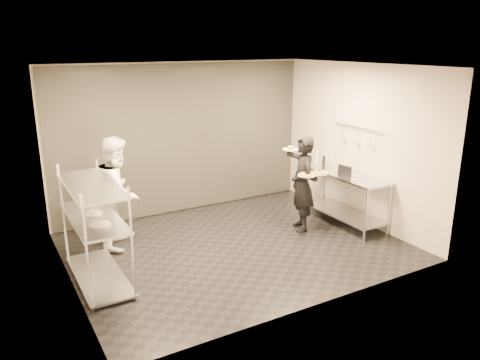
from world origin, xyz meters
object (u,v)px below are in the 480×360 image
chef (118,192)px  bottle_green (317,157)px  salad_plate (291,148)px  bottle_dark (324,161)px  prep_counter (343,189)px  waiter (302,184)px  bottle_clear (335,162)px  pizza_plate_far (319,173)px  pass_rack (95,227)px  pizza_plate_near (307,175)px  pos_monitor (345,171)px

chef → bottle_green: size_ratio=6.53×
salad_plate → bottle_dark: size_ratio=1.43×
prep_counter → waiter: (-0.84, 0.08, 0.19)m
bottle_clear → bottle_dark: bottle_clear is taller
waiter → chef: chef is taller
prep_counter → bottle_green: (-0.03, 0.71, 0.43)m
waiter → pizza_plate_far: waiter is taller
bottle_clear → salad_plate: bearing=-178.8°
pass_rack → chef: (0.60, 1.00, 0.11)m
prep_counter → pizza_plate_far: 0.76m
bottle_green → bottle_clear: bearing=-61.2°
chef → bottle_dark: (3.72, -0.46, 0.13)m
pizza_plate_near → bottle_dark: bottle_dark is taller
pass_rack → prep_counter: 4.33m
pizza_plate_near → bottle_green: 1.24m
waiter → prep_counter: bearing=103.9°
pass_rack → pizza_plate_far: (3.70, -0.10, 0.26)m
pass_rack → chef: size_ratio=0.91×
prep_counter → pizza_plate_far: size_ratio=6.15×
pizza_plate_far → salad_plate: size_ratio=1.08×
pass_rack → pos_monitor: pass_rack is taller
bottle_green → waiter: bearing=-142.1°
salad_plate → bottle_clear: bearing=1.2°
waiter → pos_monitor: (0.72, -0.23, 0.19)m
pass_rack → pos_monitor: size_ratio=6.45×
pizza_plate_far → bottle_clear: bottle_clear is taller
chef → bottle_clear: bearing=-75.1°
bottle_clear → pizza_plate_near: bearing=-153.2°
pizza_plate_near → prep_counter: bearing=8.8°
pizza_plate_far → bottle_green: 1.01m
bottle_green → bottle_dark: size_ratio=1.42×
pass_rack → waiter: waiter is taller
chef → pizza_plate_far: chef is taller
prep_counter → waiter: bearing=174.5°
chef → bottle_clear: size_ratio=8.97×
bottle_clear → prep_counter: bearing=-109.8°
prep_counter → pos_monitor: (-0.12, -0.15, 0.38)m
bottle_clear → pos_monitor: bearing=-115.5°
chef → bottle_dark: 3.75m
bottle_clear → bottle_dark: size_ratio=1.04×
pos_monitor → bottle_clear: bottle_clear is taller
pos_monitor → bottle_green: bottle_green is taller
bottle_dark → waiter: bearing=-150.9°
pizza_plate_far → bottle_dark: bottle_dark is taller
prep_counter → chef: (-3.73, 1.00, 0.25)m
prep_counter → pizza_plate_near: 1.03m
chef → pizza_plate_near: bearing=-88.5°
prep_counter → bottle_dark: size_ratio=9.50×
prep_counter → pizza_plate_far: pizza_plate_far is taller
pizza_plate_near → bottle_green: (0.90, 0.85, 0.01)m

